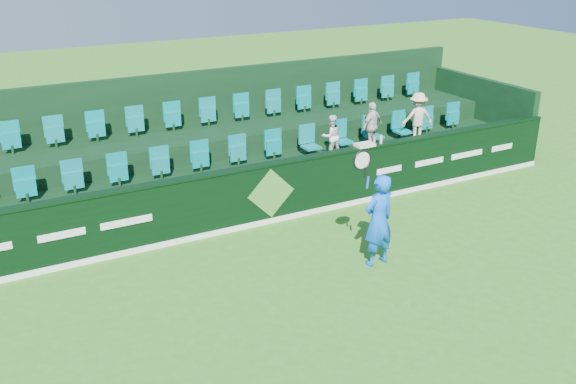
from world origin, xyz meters
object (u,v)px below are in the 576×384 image
spectator_left (331,136)px  towel (365,145)px  spectator_right (418,117)px  drinks_bottle (381,139)px  spectator_middle (372,126)px  tennis_player (378,219)px

spectator_left → towel: 1.14m
spectator_right → drinks_bottle: size_ratio=6.58×
spectator_middle → spectator_right: spectator_right is taller
spectator_middle → spectator_right: (1.42, 0.00, 0.04)m
drinks_bottle → spectator_left: bearing=119.9°
spectator_right → drinks_bottle: (-1.96, -1.12, 0.00)m
spectator_right → spectator_left: bearing=16.0°
towel → spectator_middle: bearing=48.3°
spectator_middle → drinks_bottle: spectator_middle is taller
towel → spectator_right: bearing=24.8°
spectator_left → spectator_middle: spectator_middle is taller
tennis_player → towel: (1.51, 2.68, 0.47)m
spectator_right → towel: (-2.42, -1.12, -0.06)m
tennis_player → spectator_middle: tennis_player is taller
towel → spectator_left: bearing=99.6°
spectator_left → tennis_player: bearing=74.2°
tennis_player → drinks_bottle: size_ratio=12.20×
spectator_right → towel: bearing=40.9°
tennis_player → towel: bearing=60.6°
spectator_middle → drinks_bottle: 1.25m
spectator_right → tennis_player: bearing=60.0°
spectator_left → spectator_right: size_ratio=0.80×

